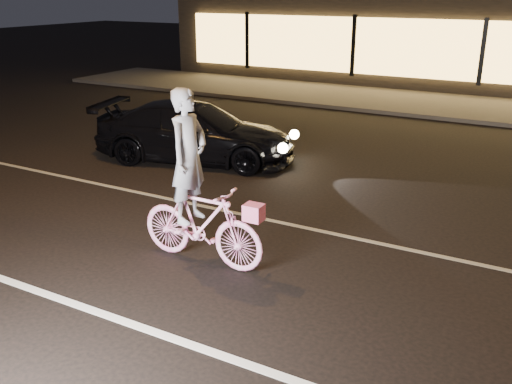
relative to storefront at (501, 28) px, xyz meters
The scene contains 7 objects.
ground 19.09m from the storefront, 90.00° to the right, with size 90.00×90.00×0.00m, color black.
lane_stripe_near 20.58m from the storefront, 90.00° to the right, with size 60.00×0.12×0.01m, color silver.
lane_stripe_far 17.10m from the storefront, 90.00° to the right, with size 60.00×0.10×0.01m, color gray.
sidewalk 6.32m from the storefront, 90.00° to the right, with size 30.00×4.00×0.12m, color #383533.
storefront is the anchor object (origin of this frame).
cyclist 18.85m from the storefront, 94.25° to the right, with size 1.93×0.66×2.43m.
sedan 15.37m from the storefront, 106.19° to the right, with size 4.69×2.80×1.27m.
Camera 1 is at (2.81, -5.72, 3.64)m, focal length 40.00 mm.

